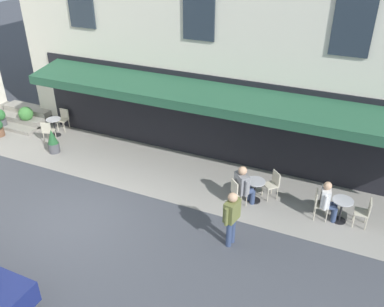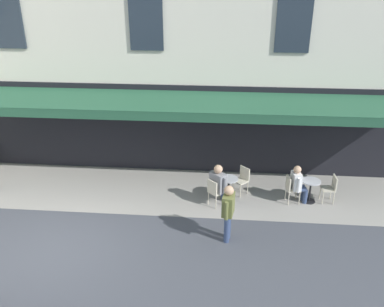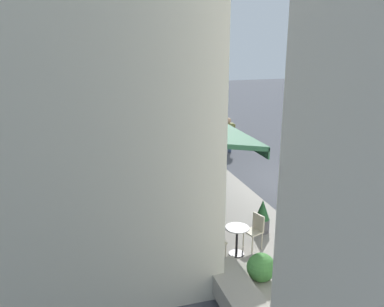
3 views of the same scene
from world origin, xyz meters
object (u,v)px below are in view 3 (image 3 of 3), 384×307
Objects in this scene: cafe_chair_cream_facing_street at (196,146)px; cafe_table_streetside at (237,237)px; cafe_chair_cream_by_window at (255,228)px; potted_plant_entrance_left at (261,270)px; cafe_chair_cream_back_row at (166,130)px; walking_pedestrian_in_olive at (228,132)px; cafe_table_near_entrance at (183,145)px; cafe_chair_cream_corner_right at (214,239)px; potted_plant_entrance_right at (262,216)px; cafe_chair_cream_corner_left at (174,135)px; cafe_table_mid_terrace at (169,133)px; seated_companion_in_white at (172,131)px; potted_plant_by_steps at (319,282)px; potted_plant_mid_terrace at (308,297)px; seated_patron_in_grey at (191,142)px; cafe_chair_cream_near_door at (172,143)px.

cafe_chair_cream_facing_street reaches higher than cafe_table_streetside.
potted_plant_entrance_left is at bearing -21.86° from cafe_chair_cream_by_window.
potted_plant_entrance_left reaches higher than cafe_chair_cream_back_row.
cafe_chair_cream_by_window is 0.55× the size of walking_pedestrian_in_olive.
cafe_chair_cream_corner_right is (8.95, -1.69, 0.06)m from cafe_table_near_entrance.
walking_pedestrian_in_olive is at bearing 89.36° from cafe_table_near_entrance.
potted_plant_entrance_right is (-0.94, 1.17, -0.02)m from cafe_table_streetside.
cafe_table_mid_terrace is at bearing -171.26° from cafe_chair_cream_corner_left.
cafe_table_near_entrance is 1.00× the size of cafe_table_streetside.
seated_companion_in_white is (1.04, 0.09, 0.14)m from cafe_chair_cream_back_row.
cafe_chair_cream_back_row is 0.97× the size of potted_plant_entrance_left.
cafe_table_mid_terrace is at bearing -170.20° from cafe_chair_cream_facing_street.
cafe_table_mid_terrace is 0.82× the size of cafe_chair_cream_by_window.
cafe_chair_cream_by_window is at bearing -170.23° from potted_plant_by_steps.
cafe_chair_cream_back_row is 12.15m from cafe_table_streetside.
potted_plant_entrance_left is at bearing -4.95° from cafe_table_mid_terrace.
walking_pedestrian_in_olive is 1.78× the size of potted_plant_entrance_left.
cafe_table_near_entrance is 2.17m from seated_companion_in_white.
cafe_chair_cream_back_row is at bearing 175.45° from cafe_table_streetside.
cafe_chair_cream_by_window is 1.05× the size of potted_plant_mid_terrace.
seated_patron_in_grey is 2.47m from seated_companion_in_white.
cafe_chair_cream_near_door is 9.16m from cafe_chair_cream_by_window.
walking_pedestrian_in_olive is 11.07m from potted_plant_entrance_left.
potted_plant_mid_terrace is at bearing -3.24° from cafe_table_near_entrance.
cafe_chair_cream_near_door is at bearing -134.82° from seated_patron_in_grey.
potted_plant_mid_terrace is (14.09, -0.58, -0.05)m from cafe_table_mid_terrace.
potted_plant_by_steps is (14.22, 0.03, -0.19)m from cafe_chair_cream_back_row.
cafe_chair_cream_corner_right is at bearing -141.78° from potted_plant_by_steps.
seated_companion_in_white is 10.12m from potted_plant_entrance_right.
potted_plant_by_steps is at bearing -0.41° from cafe_chair_cream_corner_left.
seated_companion_in_white is at bearing 8.74° from cafe_table_mid_terrace.
cafe_chair_cream_facing_street and cafe_chair_cream_corner_right have the same top height.
cafe_chair_cream_near_door is at bearing -10.09° from cafe_table_mid_terrace.
cafe_chair_cream_near_door reaches higher than cafe_table_streetside.
cafe_table_streetside is 8.73m from seated_patron_in_grey.
cafe_table_mid_terrace is 10.54m from potted_plant_entrance_right.
potted_plant_by_steps is at bearing 1.90° from cafe_chair_cream_near_door.
potted_plant_mid_terrace is at bearing -2.90° from cafe_chair_cream_corner_left.
cafe_chair_cream_near_door is at bearing -135.34° from cafe_table_near_entrance.
seated_companion_in_white reaches higher than cafe_chair_cream_corner_left.
potted_plant_entrance_left is (1.65, -0.14, 0.08)m from cafe_table_streetside.
seated_patron_in_grey reaches higher than cafe_chair_cream_corner_right.
seated_companion_in_white is at bearing 174.61° from potted_plant_entrance_left.
cafe_chair_cream_corner_left is 10.67m from cafe_chair_cream_by_window.
potted_plant_entrance_right reaches higher than cafe_chair_cream_back_row.
seated_patron_in_grey is (0.29, 0.30, 0.23)m from cafe_table_near_entrance.
cafe_chair_cream_near_door reaches higher than potted_plant_by_steps.
walking_pedestrian_in_olive is (2.19, 2.19, 0.29)m from seated_companion_in_white.
seated_companion_in_white is at bearing -170.03° from cafe_chair_cream_facing_street.
cafe_chair_cream_back_row is 1.00× the size of cafe_chair_cream_by_window.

